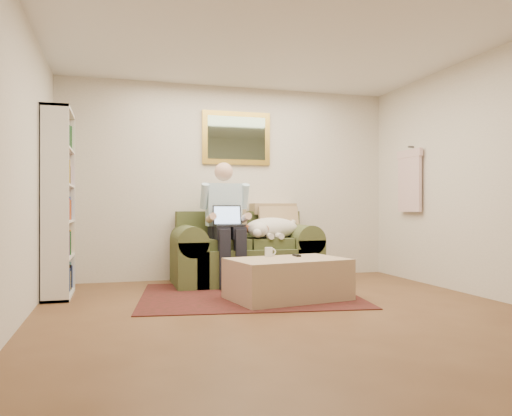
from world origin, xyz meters
name	(u,v)px	position (x,y,z in m)	size (l,w,h in m)	color
room_shell	(281,171)	(0.00, 0.35, 1.30)	(4.51, 5.00, 2.61)	brown
rug	(249,295)	(-0.12, 1.10, 0.01)	(2.29, 1.83, 0.01)	black
sofa	(245,258)	(0.08, 2.01, 0.31)	(1.81, 0.92, 1.09)	#596937
seated_man	(227,223)	(-0.20, 1.84, 0.76)	(0.60, 0.85, 1.52)	#8CC1D8
laptop	(228,220)	(-0.20, 1.77, 0.80)	(0.35, 0.28, 0.25)	black
sleeping_dog	(272,228)	(0.40, 1.92, 0.69)	(0.75, 0.47, 0.28)	white
ottoman	(288,279)	(0.21, 0.76, 0.21)	(1.17, 0.75, 0.43)	tan
coffee_mug	(269,252)	(0.08, 1.01, 0.48)	(0.08, 0.08, 0.10)	white
tv_remote	(297,255)	(0.38, 0.96, 0.44)	(0.05, 0.15, 0.02)	black
bookshelf	(58,203)	(-2.10, 1.60, 1.00)	(0.28, 0.80, 2.00)	white
wall_mirror	(237,138)	(0.08, 2.47, 1.90)	(0.94, 0.04, 0.72)	gold
hanging_shirt	(410,177)	(2.19, 1.60, 1.35)	(0.06, 0.52, 0.90)	beige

